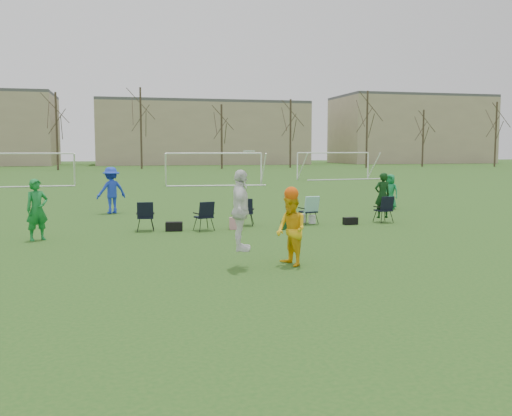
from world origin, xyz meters
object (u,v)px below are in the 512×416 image
object	(u,v)px
fielder_green_near	(37,210)
goal_mid	(214,160)
fielder_blue	(111,190)
goal_right	(334,158)
center_contest	(266,220)
fielder_green_far	(390,192)
goal_left	(22,160)

from	to	relation	value
fielder_green_near	goal_mid	distance (m)	27.08
fielder_blue	goal_right	bearing A→B (deg)	-152.34
center_contest	goal_mid	world-z (taller)	center_contest
fielder_green_far	goal_left	size ratio (longest dim) A/B	0.21
fielder_green_far	goal_left	distance (m)	28.67
fielder_green_near	center_contest	xyz separation A→B (m)	(5.59, -5.26, 0.18)
fielder_green_near	goal_right	xyz separation A→B (m)	(21.37, 31.38, 1.02)
fielder_green_near	fielder_blue	world-z (taller)	fielder_blue
goal_mid	goal_left	bearing A→B (deg)	175.87
center_contest	goal_mid	size ratio (longest dim) A/B	0.36
goal_mid	fielder_green_near	bearing A→B (deg)	-106.27
fielder_blue	fielder_green_far	bearing A→B (deg)	150.63
fielder_green_near	fielder_blue	bearing A→B (deg)	43.06
center_contest	goal_right	distance (m)	39.91
goal_left	goal_right	bearing A→B (deg)	3.75
fielder_green_far	fielder_blue	bearing A→B (deg)	-135.21
goal_left	goal_right	size ratio (longest dim) A/B	1.01
fielder_green_far	center_contest	world-z (taller)	center_contest
fielder_blue	goal_mid	world-z (taller)	goal_mid
center_contest	goal_left	distance (m)	34.22
fielder_blue	goal_right	size ratio (longest dim) A/B	0.26
fielder_green_far	center_contest	distance (m)	14.00
center_contest	goal_left	xyz separation A→B (m)	(-10.22, 32.65, 0.84)
fielder_green_near	fielder_green_far	xyz separation A→B (m)	(14.19, 5.77, -0.12)
fielder_blue	goal_right	distance (m)	31.20
center_contest	goal_right	xyz separation A→B (m)	(15.78, 36.65, 0.84)
center_contest	fielder_green_near	bearing A→B (deg)	136.73
fielder_blue	fielder_green_far	xyz separation A→B (m)	(12.17, -1.15, -0.18)
center_contest	goal_left	bearing A→B (deg)	107.38
fielder_green_near	fielder_blue	xyz separation A→B (m)	(2.02, 6.92, 0.06)
fielder_green_far	goal_mid	distance (m)	20.22
fielder_green_far	goal_left	bearing A→B (deg)	-178.76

